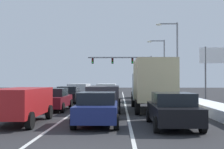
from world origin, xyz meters
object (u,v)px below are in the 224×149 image
object	(u,v)px
suv_charcoal_center_lane_second	(104,96)
suv_silver_left_lane_fourth	(80,90)
street_lamp_right_near	(175,53)
street_lamp_right_mid	(162,62)
sedan_tan_right_lane_fourth	(140,91)
traffic_light_gantry	(129,65)
sedan_black_right_lane_nearest	(173,110)
sedan_gray_right_lane_third	(142,94)
suv_white_center_lane_fourth	(107,90)
sedan_black_left_lane_third	(69,95)
sedan_green_center_lane_third	(104,95)
sedan_navy_center_lane_nearest	(98,108)
suv_red_left_lane_nearest	(21,102)
box_truck_right_lane_second	(152,83)
sedan_maroon_left_lane_second	(54,99)
roadside_sign_right	(215,61)

from	to	relation	value
suv_charcoal_center_lane_second	suv_silver_left_lane_fourth	world-z (taller)	same
street_lamp_right_near	street_lamp_right_mid	size ratio (longest dim) A/B	1.11
sedan_tan_right_lane_fourth	traffic_light_gantry	xyz separation A→B (m)	(-0.87, 16.25, 3.97)
suv_silver_left_lane_fourth	traffic_light_gantry	size ratio (longest dim) A/B	0.45
suv_charcoal_center_lane_second	street_lamp_right_near	distance (m)	18.04
traffic_light_gantry	street_lamp_right_near	bearing A→B (deg)	-72.06
sedan_black_right_lane_nearest	sedan_gray_right_lane_third	distance (m)	15.42
suv_charcoal_center_lane_second	suv_white_center_lane_fourth	world-z (taller)	same
sedan_black_right_lane_nearest	suv_charcoal_center_lane_second	world-z (taller)	suv_charcoal_center_lane_second
sedan_black_left_lane_third	street_lamp_right_near	bearing A→B (deg)	39.15
sedan_black_right_lane_nearest	street_lamp_right_mid	world-z (taller)	street_lamp_right_mid
sedan_black_right_lane_nearest	traffic_light_gantry	bearing A→B (deg)	91.19
sedan_tan_right_lane_fourth	sedan_green_center_lane_third	bearing A→B (deg)	-112.56
sedan_black_right_lane_nearest	sedan_navy_center_lane_nearest	size ratio (longest dim) A/B	1.00
sedan_navy_center_lane_nearest	suv_silver_left_lane_fourth	distance (m)	19.37
sedan_tan_right_lane_fourth	street_lamp_right_near	bearing A→B (deg)	11.83
suv_red_left_lane_nearest	sedan_black_left_lane_third	distance (m)	12.59
sedan_black_left_lane_third	traffic_light_gantry	world-z (taller)	traffic_light_gantry
sedan_tan_right_lane_fourth	suv_white_center_lane_fourth	world-z (taller)	suv_white_center_lane_fourth
sedan_green_center_lane_third	suv_red_left_lane_nearest	distance (m)	12.18
box_truck_right_lane_second	street_lamp_right_near	distance (m)	16.44
sedan_black_right_lane_nearest	suv_charcoal_center_lane_second	bearing A→B (deg)	116.73
street_lamp_right_mid	sedan_gray_right_lane_third	bearing A→B (deg)	-104.40
sedan_black_right_lane_nearest	sedan_black_left_lane_third	size ratio (longest dim) A/B	1.00
suv_silver_left_lane_fourth	street_lamp_right_near	world-z (taller)	street_lamp_right_near
box_truck_right_lane_second	sedan_maroon_left_lane_second	size ratio (longest dim) A/B	1.60
suv_silver_left_lane_fourth	sedan_maroon_left_lane_second	bearing A→B (deg)	-90.27
sedan_black_left_lane_third	suv_silver_left_lane_fourth	xyz separation A→B (m)	(0.13, 6.26, 0.25)
suv_charcoal_center_lane_second	box_truck_right_lane_second	bearing A→B (deg)	5.70
sedan_navy_center_lane_nearest	street_lamp_right_mid	distance (m)	31.73
street_lamp_right_near	roadside_sign_right	world-z (taller)	street_lamp_right_near
suv_silver_left_lane_fourth	sedan_black_left_lane_third	bearing A→B (deg)	-91.18
sedan_green_center_lane_third	traffic_light_gantry	distance (m)	25.76
suv_charcoal_center_lane_second	suv_red_left_lane_nearest	xyz separation A→B (m)	(-3.66, -5.80, 0.00)
sedan_maroon_left_lane_second	street_lamp_right_near	xyz separation A→B (m)	(11.02, 15.41, 4.53)
sedan_gray_right_lane_third	suv_charcoal_center_lane_second	bearing A→B (deg)	-110.16
sedan_maroon_left_lane_second	sedan_black_left_lane_third	world-z (taller)	same
suv_red_left_lane_nearest	suv_silver_left_lane_fourth	world-z (taller)	same
sedan_gray_right_lane_third	box_truck_right_lane_second	bearing A→B (deg)	-89.96
street_lamp_right_near	sedan_navy_center_lane_nearest	bearing A→B (deg)	-109.07
sedan_black_right_lane_nearest	street_lamp_right_near	world-z (taller)	street_lamp_right_near
sedan_tan_right_lane_fourth	street_lamp_right_mid	bearing A→B (deg)	68.34
roadside_sign_right	sedan_maroon_left_lane_second	bearing A→B (deg)	-143.61
box_truck_right_lane_second	sedan_tan_right_lane_fourth	distance (m)	14.68
sedan_gray_right_lane_third	sedan_maroon_left_lane_second	distance (m)	10.67
suv_silver_left_lane_fourth	street_lamp_right_mid	bearing A→B (deg)	47.25
sedan_green_center_lane_third	suv_red_left_lane_nearest	size ratio (longest dim) A/B	0.92
suv_charcoal_center_lane_second	traffic_light_gantry	xyz separation A→B (m)	(2.58, 31.20, 3.72)
suv_silver_left_lane_fourth	street_lamp_right_near	xyz separation A→B (m)	(10.96, 2.76, 4.28)
sedan_black_right_lane_nearest	sedan_gray_right_lane_third	xyz separation A→B (m)	(-0.16, 15.42, 0.00)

